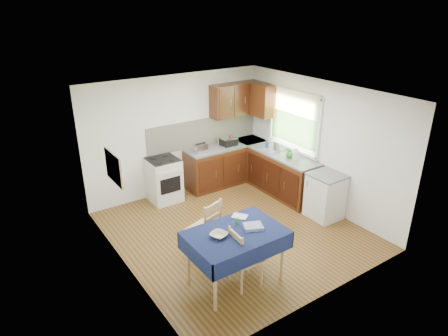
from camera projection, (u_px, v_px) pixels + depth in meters
floor at (235, 230)px, 7.22m from camera, size 4.20×4.20×0.00m
ceiling at (236, 93)px, 6.24m from camera, size 4.00×4.20×0.02m
wall_back at (177, 135)px, 8.33m from camera, size 4.00×0.02×2.50m
wall_front at (330, 219)px, 5.13m from camera, size 4.00×0.02×2.50m
wall_left at (122, 197)px, 5.70m from camera, size 0.02×4.20×2.50m
wall_right at (319, 145)px, 7.77m from camera, size 0.02×4.20×2.50m
base_cabinets at (252, 169)px, 8.71m from camera, size 1.90×2.30×0.86m
worktop_back at (226, 146)px, 8.79m from camera, size 1.90×0.60×0.04m
worktop_right at (284, 155)px, 8.25m from camera, size 0.60×1.70×0.04m
worktop_corner at (250, 140)px, 9.13m from camera, size 0.60×0.60×0.04m
splashback at (204, 132)px, 8.67m from camera, size 2.70×0.02×0.60m
upper_cabinets at (244, 100)px, 8.66m from camera, size 1.20×0.85×0.70m
stove at (164, 180)px, 8.15m from camera, size 0.60×0.61×0.92m
window at (294, 117)px, 8.13m from camera, size 0.04×1.48×1.26m
fridge at (325, 196)px, 7.51m from camera, size 0.58×0.60×0.89m
corkboard at (114, 168)px, 5.80m from camera, size 0.04×0.62×0.47m
dining_table at (236, 239)px, 5.66m from camera, size 1.37×0.93×0.83m
chair_far at (206, 227)px, 6.30m from camera, size 0.56×0.56×1.02m
chair_near at (243, 256)px, 5.66m from camera, size 0.45×0.45×0.94m
toaster at (201, 148)px, 8.32m from camera, size 0.27×0.17×0.21m
sandwich_press at (228, 141)px, 8.74m from camera, size 0.32×0.28×0.19m
sauce_bottle at (230, 140)px, 8.73m from camera, size 0.05×0.05×0.22m
yellow_packet at (221, 140)px, 8.83m from camera, size 0.13×0.09×0.16m
dish_rack at (273, 149)px, 8.48m from camera, size 0.46×0.35×0.22m
kettle at (296, 154)px, 7.95m from camera, size 0.14×0.14×0.24m
cup at (235, 142)px, 8.83m from camera, size 0.14×0.14×0.09m
soap_bottle_a at (271, 144)px, 8.35m from camera, size 0.17×0.17×0.32m
soap_bottle_b at (267, 144)px, 8.56m from camera, size 0.11×0.11×0.17m
soap_bottle_c at (289, 153)px, 8.04m from camera, size 0.15×0.15×0.19m
plate_bowl at (219, 235)px, 5.50m from camera, size 0.30×0.30×0.06m
book at (238, 219)px, 5.94m from camera, size 0.26×0.28×0.02m
spice_jar at (237, 221)px, 5.80m from camera, size 0.05×0.05×0.10m
tea_towel at (253, 227)px, 5.72m from camera, size 0.33×0.30×0.05m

